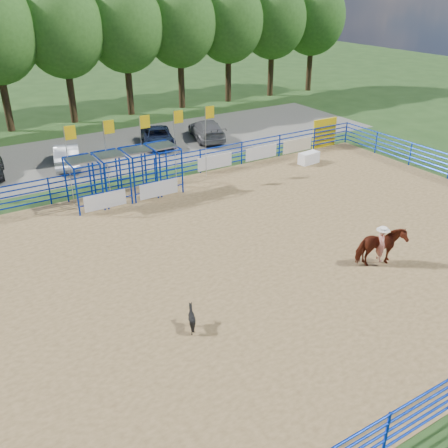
{
  "coord_description": "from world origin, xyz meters",
  "views": [
    {
      "loc": [
        -10.85,
        -15.24,
        10.73
      ],
      "look_at": [
        -0.85,
        1.0,
        1.3
      ],
      "focal_mm": 40.0,
      "sensor_mm": 36.0,
      "label": 1
    }
  ],
  "objects_px": {
    "car_b": "(67,155)",
    "car_d": "(207,130)",
    "horse_and_rider": "(381,245)",
    "car_c": "(158,137)",
    "announcer_table": "(309,158)",
    "calf": "(192,318)"
  },
  "relations": [
    {
      "from": "car_b",
      "to": "car_d",
      "type": "xyz_separation_m",
      "value": [
        10.4,
        0.37,
        0.0
      ]
    },
    {
      "from": "horse_and_rider",
      "to": "car_c",
      "type": "xyz_separation_m",
      "value": [
        -0.83,
        19.85,
        -0.29
      ]
    },
    {
      "from": "announcer_table",
      "to": "horse_and_rider",
      "type": "xyz_separation_m",
      "value": [
        -5.79,
        -11.27,
        0.54
      ]
    },
    {
      "from": "car_b",
      "to": "car_c",
      "type": "relative_size",
      "value": 0.95
    },
    {
      "from": "announcer_table",
      "to": "car_b",
      "type": "relative_size",
      "value": 0.32
    },
    {
      "from": "calf",
      "to": "horse_and_rider",
      "type": "bearing_deg",
      "value": -117.99
    },
    {
      "from": "announcer_table",
      "to": "car_d",
      "type": "bearing_deg",
      "value": 109.63
    },
    {
      "from": "car_c",
      "to": "car_d",
      "type": "height_order",
      "value": "car_d"
    },
    {
      "from": "announcer_table",
      "to": "car_b",
      "type": "bearing_deg",
      "value": 149.81
    },
    {
      "from": "announcer_table",
      "to": "calf",
      "type": "relative_size",
      "value": 1.72
    },
    {
      "from": "car_d",
      "to": "horse_and_rider",
      "type": "bearing_deg",
      "value": 97.41
    },
    {
      "from": "horse_and_rider",
      "to": "car_c",
      "type": "distance_m",
      "value": 19.87
    },
    {
      "from": "car_b",
      "to": "car_d",
      "type": "height_order",
      "value": "car_d"
    },
    {
      "from": "announcer_table",
      "to": "car_d",
      "type": "distance_m",
      "value": 8.61
    },
    {
      "from": "car_b",
      "to": "car_c",
      "type": "height_order",
      "value": "car_b"
    },
    {
      "from": "horse_and_rider",
      "to": "calf",
      "type": "height_order",
      "value": "horse_and_rider"
    },
    {
      "from": "calf",
      "to": "car_c",
      "type": "bearing_deg",
      "value": -47.11
    },
    {
      "from": "calf",
      "to": "car_d",
      "type": "xyz_separation_m",
      "value": [
        11.48,
        18.99,
        0.3
      ]
    },
    {
      "from": "calf",
      "to": "car_c",
      "type": "height_order",
      "value": "car_c"
    },
    {
      "from": "car_c",
      "to": "car_b",
      "type": "bearing_deg",
      "value": -155.69
    },
    {
      "from": "announcer_table",
      "to": "car_c",
      "type": "distance_m",
      "value": 10.85
    },
    {
      "from": "horse_and_rider",
      "to": "calf",
      "type": "xyz_separation_m",
      "value": [
        -8.58,
        0.38,
        -0.51
      ]
    }
  ]
}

